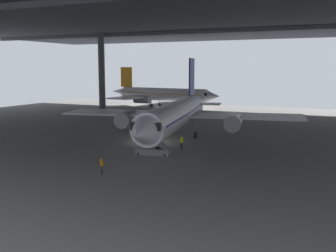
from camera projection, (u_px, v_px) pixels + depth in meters
ground_plane at (149, 142)px, 53.60m from camera, size 110.00×110.00×0.00m
hangar_structure at (189, 16)px, 63.45m from camera, size 121.00×99.00×18.28m
airplane_main at (176, 115)px, 54.93m from camera, size 34.77×35.49×11.21m
boarding_stairs at (152, 148)px, 45.90m from camera, size 4.34×2.24×4.60m
crew_worker_near_nose at (101, 165)px, 37.22m from camera, size 0.43×0.41×1.64m
crew_worker_by_stairs at (181, 142)px, 48.52m from camera, size 0.33×0.52×1.73m
airplane_distant at (161, 94)px, 100.80m from camera, size 30.47×29.45×9.80m
baggage_tug at (156, 126)px, 65.02m from camera, size 1.70×2.41×0.90m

